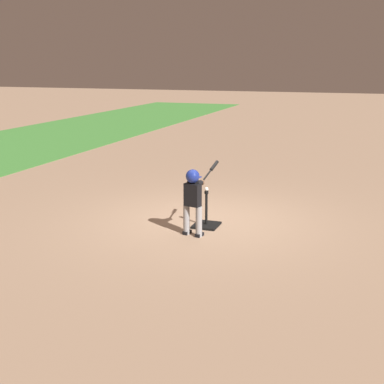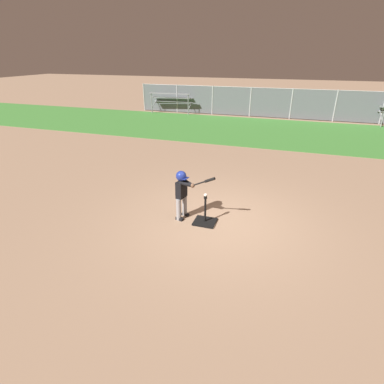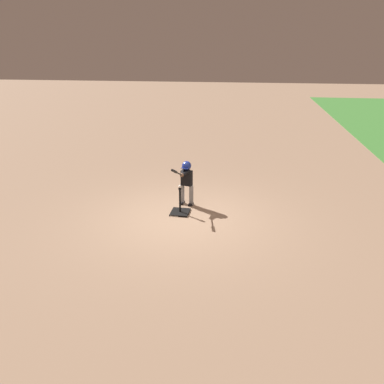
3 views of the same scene
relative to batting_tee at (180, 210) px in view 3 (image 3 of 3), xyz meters
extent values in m
plane|color=#93755B|center=(0.33, 0.14, -0.08)|extent=(90.00, 90.00, 0.00)
cube|color=white|center=(0.04, 0.00, -0.07)|extent=(0.46, 0.46, 0.02)
cube|color=black|center=(0.00, 0.00, -0.06)|extent=(0.51, 0.46, 0.04)
cylinder|color=black|center=(0.00, 0.00, 0.26)|extent=(0.05, 0.05, 0.59)
cylinder|color=black|center=(0.00, 0.00, 0.58)|extent=(0.08, 0.08, 0.05)
cylinder|color=gray|center=(-0.57, 0.19, 0.20)|extent=(0.14, 0.14, 0.55)
cube|color=black|center=(-0.55, 0.19, -0.05)|extent=(0.20, 0.13, 0.06)
cylinder|color=gray|center=(-0.63, -0.06, 0.20)|extent=(0.14, 0.14, 0.55)
cube|color=black|center=(-0.61, -0.07, -0.05)|extent=(0.20, 0.13, 0.06)
cube|color=black|center=(-0.60, 0.06, 0.67)|extent=(0.22, 0.31, 0.40)
sphere|color=brown|center=(-0.60, 0.06, 0.99)|extent=(0.21, 0.21, 0.21)
sphere|color=navy|center=(-0.60, 0.06, 1.01)|extent=(0.24, 0.24, 0.24)
cube|color=navy|center=(-0.50, 0.04, 0.98)|extent=(0.16, 0.20, 0.01)
cylinder|color=black|center=(-0.45, 0.07, 0.86)|extent=(0.32, 0.24, 0.12)
cylinder|color=black|center=(-0.47, -0.02, 0.86)|extent=(0.33, 0.10, 0.12)
sphere|color=brown|center=(-0.31, -0.01, 0.84)|extent=(0.10, 0.10, 0.10)
cylinder|color=black|center=(-0.05, -0.07, 0.98)|extent=(0.55, 0.16, 0.31)
cylinder|color=black|center=(0.12, -0.11, 1.07)|extent=(0.26, 0.12, 0.17)
cylinder|color=black|center=(-0.33, 0.00, 0.83)|extent=(0.05, 0.05, 0.05)
sphere|color=white|center=(0.00, 0.00, 0.64)|extent=(0.07, 0.07, 0.07)
camera|label=1|loc=(-9.20, -2.91, 2.96)|focal=50.00mm
camera|label=2|loc=(1.60, -5.90, 3.55)|focal=28.00mm
camera|label=3|loc=(8.58, 1.76, 3.77)|focal=35.00mm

